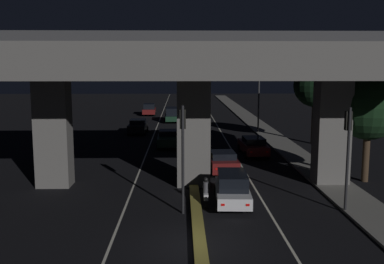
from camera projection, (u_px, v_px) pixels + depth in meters
The scene contains 20 objects.
ground_plane at pixel (200, 245), 18.49m from camera, with size 200.00×200.00×0.00m, color black.
lane_line_left_inner at pixel (156, 128), 53.01m from camera, with size 0.12×126.00×0.00m, color beige.
lane_line_right_inner at pixel (219, 128), 53.19m from camera, with size 0.12×126.00×0.00m, color beige.
median_divider at pixel (188, 127), 53.08m from camera, with size 0.54×126.00×0.21m, color olive.
sidewalk_right at pixel (272, 136), 46.37m from camera, with size 2.48×126.00×0.14m, color slate.
elevated_overpass at pixel (193, 69), 26.79m from camera, with size 24.72×11.71×9.35m.
traffic_light_left_of_median at pixel (183, 141), 21.98m from camera, with size 0.30×0.49×5.41m.
traffic_light_right_of_median at pixel (348, 141), 22.18m from camera, with size 0.30×0.49×5.31m.
street_lamp at pixel (256, 93), 48.30m from camera, with size 2.05×0.32×7.42m.
car_white_lead at pixel (232, 188), 23.91m from camera, with size 2.05×4.62×1.68m.
car_dark_red_second at pixel (222, 162), 30.77m from camera, with size 2.14×4.10×1.51m.
car_dark_red_third at pixel (253, 146), 36.93m from camera, with size 2.11×4.84×1.51m.
car_dark_green_lead_oncoming at pixel (168, 138), 40.74m from camera, with size 2.03×4.57×1.52m.
car_black_second_oncoming at pixel (138, 126), 48.67m from camera, with size 2.04×4.26×1.56m.
car_dark_green_third_oncoming at pixel (172, 114), 58.54m from camera, with size 2.06×4.65×1.89m.
car_dark_red_fourth_oncoming at pixel (149, 109), 66.67m from camera, with size 2.05×4.15×1.70m.
motorcycle_white_filtering_near at pixel (206, 193), 23.67m from camera, with size 0.33×1.79×1.50m.
pedestrian_on_sidewalk at pixel (333, 162), 29.50m from camera, with size 0.33×0.33×1.78m.
roadside_tree_kerbside_near at pixel (369, 106), 27.93m from camera, with size 4.27×4.27×6.98m.
roadside_tree_kerbside_mid at pixel (315, 86), 41.63m from camera, with size 4.00×4.00×7.48m.
Camera 1 is at (-0.74, -17.59, 7.33)m, focal length 42.00 mm.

